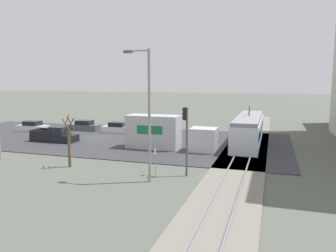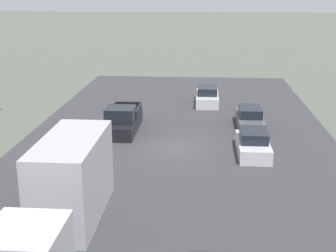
{
  "view_description": "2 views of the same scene",
  "coord_description": "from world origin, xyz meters",
  "px_view_note": "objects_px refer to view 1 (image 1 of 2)",
  "views": [
    {
      "loc": [
        36.35,
        21.24,
        7.24
      ],
      "look_at": [
        0.9,
        9.85,
        2.08
      ],
      "focal_mm": 35.0,
      "sensor_mm": 36.0,
      "label": 1
    },
    {
      "loc": [
        -1.49,
        27.25,
        9.66
      ],
      "look_at": [
        0.11,
        6.04,
        3.29
      ],
      "focal_mm": 50.0,
      "sensor_mm": 36.0,
      "label": 2
    }
  ],
  "objects_px": {
    "light_rail_tram": "(249,130)",
    "street_tree": "(69,144)",
    "sedan_car_2": "(33,127)",
    "box_truck": "(165,134)",
    "sedan_car_0": "(85,126)",
    "pickup_truck": "(55,136)",
    "street_lamp_near_crossing": "(147,108)",
    "traffic_light_pole": "(186,132)",
    "sedan_car_1": "(118,128)",
    "no_parking_sign": "(155,159)"
  },
  "relations": [
    {
      "from": "light_rail_tram",
      "to": "traffic_light_pole",
      "type": "bearing_deg",
      "value": -14.01
    },
    {
      "from": "sedan_car_1",
      "to": "traffic_light_pole",
      "type": "height_order",
      "value": "traffic_light_pole"
    },
    {
      "from": "sedan_car_0",
      "to": "no_parking_sign",
      "type": "distance_m",
      "value": 25.26
    },
    {
      "from": "sedan_car_2",
      "to": "street_tree",
      "type": "bearing_deg",
      "value": -132.42
    },
    {
      "from": "light_rail_tram",
      "to": "street_lamp_near_crossing",
      "type": "bearing_deg",
      "value": -19.38
    },
    {
      "from": "sedan_car_0",
      "to": "sedan_car_1",
      "type": "bearing_deg",
      "value": -93.25
    },
    {
      "from": "sedan_car_2",
      "to": "street_tree",
      "type": "height_order",
      "value": "street_tree"
    },
    {
      "from": "sedan_car_1",
      "to": "no_parking_sign",
      "type": "xyz_separation_m",
      "value": [
        17.82,
        12.11,
        0.62
      ]
    },
    {
      "from": "street_lamp_near_crossing",
      "to": "street_tree",
      "type": "bearing_deg",
      "value": -102.81
    },
    {
      "from": "pickup_truck",
      "to": "street_lamp_near_crossing",
      "type": "relative_size",
      "value": 0.59
    },
    {
      "from": "light_rail_tram",
      "to": "traffic_light_pole",
      "type": "relative_size",
      "value": 2.68
    },
    {
      "from": "box_truck",
      "to": "no_parking_sign",
      "type": "height_order",
      "value": "box_truck"
    },
    {
      "from": "sedan_car_0",
      "to": "pickup_truck",
      "type": "bearing_deg",
      "value": -170.35
    },
    {
      "from": "light_rail_tram",
      "to": "street_lamp_near_crossing",
      "type": "distance_m",
      "value": 18.16
    },
    {
      "from": "box_truck",
      "to": "street_lamp_near_crossing",
      "type": "distance_m",
      "value": 11.82
    },
    {
      "from": "pickup_truck",
      "to": "street_tree",
      "type": "relative_size",
      "value": 1.25
    },
    {
      "from": "light_rail_tram",
      "to": "traffic_light_pole",
      "type": "height_order",
      "value": "traffic_light_pole"
    },
    {
      "from": "sedan_car_2",
      "to": "street_lamp_near_crossing",
      "type": "xyz_separation_m",
      "value": [
        16.86,
        24.27,
        4.68
      ]
    },
    {
      "from": "box_truck",
      "to": "light_rail_tram",
      "type": "bearing_deg",
      "value": 125.1
    },
    {
      "from": "pickup_truck",
      "to": "sedan_car_1",
      "type": "distance_m",
      "value": 9.39
    },
    {
      "from": "traffic_light_pole",
      "to": "street_lamp_near_crossing",
      "type": "bearing_deg",
      "value": -45.76
    },
    {
      "from": "no_parking_sign",
      "to": "street_lamp_near_crossing",
      "type": "bearing_deg",
      "value": -0.01
    },
    {
      "from": "light_rail_tram",
      "to": "pickup_truck",
      "type": "bearing_deg",
      "value": -75.31
    },
    {
      "from": "light_rail_tram",
      "to": "no_parking_sign",
      "type": "distance_m",
      "value": 16.19
    },
    {
      "from": "pickup_truck",
      "to": "sedan_car_1",
      "type": "bearing_deg",
      "value": 155.01
    },
    {
      "from": "sedan_car_2",
      "to": "traffic_light_pole",
      "type": "height_order",
      "value": "traffic_light_pole"
    },
    {
      "from": "box_truck",
      "to": "sedan_car_2",
      "type": "bearing_deg",
      "value": -104.91
    },
    {
      "from": "light_rail_tram",
      "to": "sedan_car_1",
      "type": "relative_size",
      "value": 3.33
    },
    {
      "from": "light_rail_tram",
      "to": "street_tree",
      "type": "height_order",
      "value": "street_tree"
    },
    {
      "from": "sedan_car_0",
      "to": "street_tree",
      "type": "relative_size",
      "value": 1.02
    },
    {
      "from": "sedan_car_1",
      "to": "sedan_car_2",
      "type": "bearing_deg",
      "value": -77.72
    },
    {
      "from": "traffic_light_pole",
      "to": "light_rail_tram",
      "type": "bearing_deg",
      "value": 165.99
    },
    {
      "from": "sedan_car_1",
      "to": "street_lamp_near_crossing",
      "type": "bearing_deg",
      "value": 31.84
    },
    {
      "from": "sedan_car_1",
      "to": "street_tree",
      "type": "height_order",
      "value": "street_tree"
    },
    {
      "from": "no_parking_sign",
      "to": "traffic_light_pole",
      "type": "bearing_deg",
      "value": 102.95
    },
    {
      "from": "light_rail_tram",
      "to": "box_truck",
      "type": "bearing_deg",
      "value": -54.9
    },
    {
      "from": "sedan_car_0",
      "to": "traffic_light_pole",
      "type": "height_order",
      "value": "traffic_light_pole"
    },
    {
      "from": "light_rail_tram",
      "to": "street_tree",
      "type": "bearing_deg",
      "value": -42.29
    },
    {
      "from": "box_truck",
      "to": "no_parking_sign",
      "type": "xyz_separation_m",
      "value": [
        9.32,
        2.29,
        -0.42
      ]
    },
    {
      "from": "sedan_car_0",
      "to": "street_lamp_near_crossing",
      "type": "distance_m",
      "value": 26.9
    },
    {
      "from": "box_truck",
      "to": "traffic_light_pole",
      "type": "distance_m",
      "value": 10.05
    },
    {
      "from": "light_rail_tram",
      "to": "box_truck",
      "type": "height_order",
      "value": "light_rail_tram"
    },
    {
      "from": "street_tree",
      "to": "sedan_car_0",
      "type": "bearing_deg",
      "value": -151.43
    },
    {
      "from": "traffic_light_pole",
      "to": "street_lamp_near_crossing",
      "type": "relative_size",
      "value": 0.56
    },
    {
      "from": "box_truck",
      "to": "sedan_car_1",
      "type": "relative_size",
      "value": 2.26
    },
    {
      "from": "sedan_car_2",
      "to": "light_rail_tram",
      "type": "bearing_deg",
      "value": -90.19
    },
    {
      "from": "sedan_car_2",
      "to": "street_tree",
      "type": "relative_size",
      "value": 0.99
    },
    {
      "from": "pickup_truck",
      "to": "sedan_car_0",
      "type": "distance_m",
      "value": 8.94
    },
    {
      "from": "street_lamp_near_crossing",
      "to": "no_parking_sign",
      "type": "bearing_deg",
      "value": 179.99
    },
    {
      "from": "sedan_car_2",
      "to": "pickup_truck",
      "type": "bearing_deg",
      "value": -125.59
    }
  ]
}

